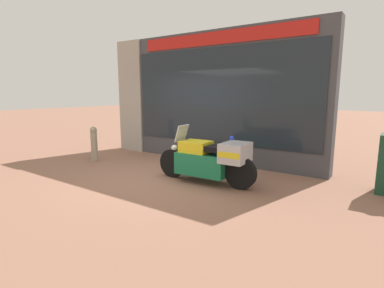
# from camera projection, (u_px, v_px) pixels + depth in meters

# --- Properties ---
(ground_plane) EXTENTS (60.00, 60.00, 0.00)m
(ground_plane) POSITION_uv_depth(u_px,v_px,m) (161.00, 175.00, 6.88)
(ground_plane) COLOR #8E604C
(shop_building) EXTENTS (6.52, 0.55, 3.47)m
(shop_building) POSITION_uv_depth(u_px,v_px,m) (194.00, 97.00, 8.45)
(shop_building) COLOR #424247
(shop_building) RESTS_ON ground
(window_display) EXTENTS (5.11, 0.30, 1.85)m
(window_display) POSITION_uv_depth(u_px,v_px,m) (220.00, 145.00, 8.22)
(window_display) COLOR slate
(window_display) RESTS_ON ground
(paramedic_motorcycle) EXTENTS (2.27, 0.67, 1.19)m
(paramedic_motorcycle) POSITION_uv_depth(u_px,v_px,m) (210.00, 159.00, 6.20)
(paramedic_motorcycle) COLOR black
(paramedic_motorcycle) RESTS_ON ground
(street_bollard) EXTENTS (0.19, 0.19, 0.96)m
(street_bollard) POSITION_uv_depth(u_px,v_px,m) (94.00, 143.00, 8.25)
(street_bollard) COLOR gray
(street_bollard) RESTS_ON ground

